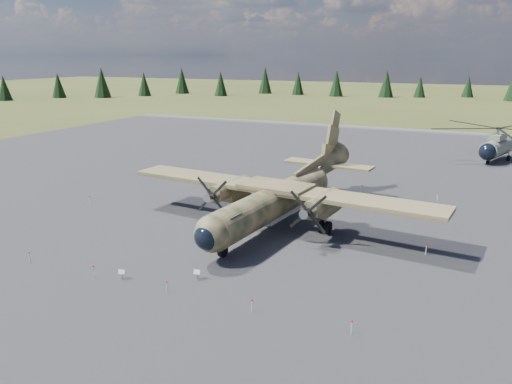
% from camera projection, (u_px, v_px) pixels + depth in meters
% --- Properties ---
extents(ground, '(500.00, 500.00, 0.00)m').
position_uv_depth(ground, '(233.00, 226.00, 44.75)').
color(ground, '#4F5124').
rests_on(ground, ground).
extents(apron, '(120.00, 120.00, 0.04)m').
position_uv_depth(apron, '(275.00, 198.00, 53.55)').
color(apron, '#5A5A5F').
rests_on(apron, ground).
extents(transport_plane, '(29.64, 26.81, 9.75)m').
position_uv_depth(transport_plane, '(281.00, 193.00, 44.83)').
color(transport_plane, '#353D21').
rests_on(transport_plane, ground).
extents(helicopter_near, '(24.59, 24.62, 4.91)m').
position_uv_depth(helicopter_near, '(498.00, 137.00, 71.43)').
color(helicopter_near, gray).
rests_on(helicopter_near, ground).
extents(info_placard_left, '(0.49, 0.29, 0.72)m').
position_uv_depth(info_placard_left, '(122.00, 273.00, 33.95)').
color(info_placard_left, gray).
rests_on(info_placard_left, ground).
extents(info_placard_right, '(0.47, 0.24, 0.72)m').
position_uv_depth(info_placard_right, '(197.00, 273.00, 33.92)').
color(info_placard_right, gray).
rests_on(info_placard_right, ground).
extents(barrier_fence, '(33.12, 29.62, 0.85)m').
position_uv_depth(barrier_fence, '(228.00, 220.00, 44.73)').
color(barrier_fence, silver).
rests_on(barrier_fence, ground).
extents(treeline, '(331.90, 329.33, 10.86)m').
position_uv_depth(treeline, '(224.00, 179.00, 41.81)').
color(treeline, black).
rests_on(treeline, ground).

